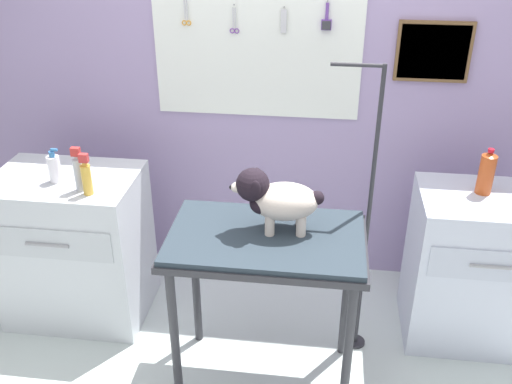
# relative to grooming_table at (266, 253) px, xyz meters

# --- Properties ---
(rear_wall_panel) EXTENTS (4.00, 0.11, 2.30)m
(rear_wall_panel) POSITION_rel_grooming_table_xyz_m (-0.02, 1.07, 0.37)
(rear_wall_panel) COLOR #A18DBA
(rear_wall_panel) RESTS_ON ground
(grooming_table) EXTENTS (0.94, 0.58, 0.89)m
(grooming_table) POSITION_rel_grooming_table_xyz_m (0.00, 0.00, 0.00)
(grooming_table) COLOR #2D2D33
(grooming_table) RESTS_ON ground
(grooming_arm) EXTENTS (0.30, 0.11, 1.63)m
(grooming_arm) POSITION_rel_grooming_table_xyz_m (0.48, 0.31, -0.03)
(grooming_arm) COLOR #2D2D33
(grooming_arm) RESTS_ON ground
(dog) EXTENTS (0.44, 0.22, 0.31)m
(dog) POSITION_rel_grooming_table_xyz_m (0.04, 0.05, 0.27)
(dog) COLOR silver
(dog) RESTS_ON grooming_table
(counter_left) EXTENTS (0.80, 0.58, 0.91)m
(counter_left) POSITION_rel_grooming_table_xyz_m (-1.17, 0.41, -0.33)
(counter_left) COLOR silver
(counter_left) RESTS_ON ground
(cabinet_right) EXTENTS (0.68, 0.54, 0.90)m
(cabinet_right) POSITION_rel_grooming_table_xyz_m (1.10, 0.50, -0.34)
(cabinet_right) COLOR silver
(cabinet_right) RESTS_ON ground
(shampoo_bottle) EXTENTS (0.05, 0.05, 0.24)m
(shampoo_bottle) POSITION_rel_grooming_table_xyz_m (-1.01, 0.28, 0.23)
(shampoo_bottle) COLOR #B5B9BC
(shampoo_bottle) RESTS_ON counter_left
(spray_bottle_tall) EXTENTS (0.05, 0.05, 0.23)m
(spray_bottle_tall) POSITION_rel_grooming_table_xyz_m (-0.96, 0.24, 0.22)
(spray_bottle_tall) COLOR gold
(spray_bottle_tall) RESTS_ON counter_left
(pump_bottle_white) EXTENTS (0.07, 0.07, 0.19)m
(pump_bottle_white) POSITION_rel_grooming_table_xyz_m (-1.18, 0.36, 0.20)
(pump_bottle_white) COLOR white
(pump_bottle_white) RESTS_ON counter_left
(soda_bottle) EXTENTS (0.08, 0.08, 0.25)m
(soda_bottle) POSITION_rel_grooming_table_xyz_m (1.09, 0.55, 0.23)
(soda_bottle) COLOR #B5481C
(soda_bottle) RESTS_ON cabinet_right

